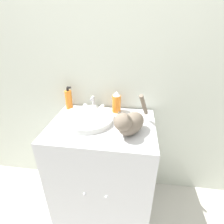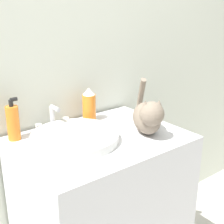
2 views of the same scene
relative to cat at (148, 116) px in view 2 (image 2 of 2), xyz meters
name	(u,v)px [view 2 (image 2 of 2)]	position (x,y,z in m)	size (l,w,h in m)	color
wall_back	(62,49)	(-0.20, 0.43, 0.29)	(6.00, 0.05, 2.50)	silver
vanity_cabinet	(102,216)	(-0.20, 0.10, -0.53)	(0.77, 0.59, 0.88)	silver
sink_basin	(75,137)	(-0.32, 0.13, -0.07)	(0.40, 0.40, 0.04)	silver
faucet	(53,118)	(-0.32, 0.34, -0.04)	(0.18, 0.09, 0.12)	silver
cat	(148,116)	(0.00, 0.00, 0.00)	(0.25, 0.34, 0.24)	#7A6B5B
soap_bottle	(13,122)	(-0.53, 0.32, 0.00)	(0.06, 0.06, 0.20)	orange
spray_bottle	(89,105)	(-0.12, 0.32, 0.00)	(0.07, 0.07, 0.18)	orange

